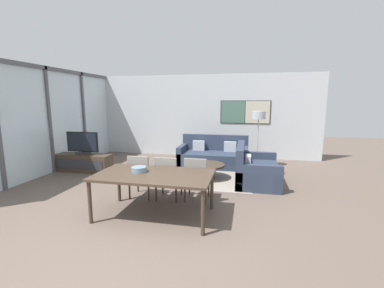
# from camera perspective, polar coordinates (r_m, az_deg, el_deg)

# --- Properties ---
(ground_plane) EXTENTS (24.00, 24.00, 0.00)m
(ground_plane) POSITION_cam_1_polar(r_m,az_deg,el_deg) (3.83, -15.75, -20.81)
(ground_plane) COLOR brown
(wall_back) EXTENTS (8.02, 0.09, 2.80)m
(wall_back) POSITION_cam_1_polar(r_m,az_deg,el_deg) (8.90, 1.95, 6.26)
(wall_back) COLOR silver
(wall_back) RESTS_ON ground_plane
(window_wall_left) EXTENTS (0.07, 5.85, 2.80)m
(window_wall_left) POSITION_cam_1_polar(r_m,az_deg,el_deg) (7.77, -29.31, 5.52)
(window_wall_left) COLOR silver
(window_wall_left) RESTS_ON ground_plane
(area_rug) EXTENTS (2.21, 1.80, 0.01)m
(area_rug) POSITION_cam_1_polar(r_m,az_deg,el_deg) (6.50, 3.27, -7.58)
(area_rug) COLOR gray
(area_rug) RESTS_ON ground_plane
(tv_console) EXTENTS (1.54, 0.47, 0.48)m
(tv_console) POSITION_cam_1_polar(r_m,az_deg,el_deg) (7.68, -22.90, -3.84)
(tv_console) COLOR #423326
(tv_console) RESTS_ON ground_plane
(television) EXTENTS (0.92, 0.20, 0.61)m
(television) POSITION_cam_1_polar(r_m,az_deg,el_deg) (7.58, -23.16, 0.11)
(television) COLOR #2D2D33
(television) RESTS_ON tv_console
(sofa_main) EXTENTS (2.01, 0.97, 0.89)m
(sofa_main) POSITION_cam_1_polar(r_m,az_deg,el_deg) (7.69, 4.82, -2.75)
(sofa_main) COLOR #2D384C
(sofa_main) RESTS_ON ground_plane
(sofa_side) EXTENTS (0.97, 1.54, 0.89)m
(sofa_side) POSITION_cam_1_polar(r_m,az_deg,el_deg) (6.29, 13.51, -5.80)
(sofa_side) COLOR #2D384C
(sofa_side) RESTS_ON ground_plane
(coffee_table) EXTENTS (0.89, 0.89, 0.37)m
(coffee_table) POSITION_cam_1_polar(r_m,az_deg,el_deg) (6.42, 3.30, -5.25)
(coffee_table) COLOR #423326
(coffee_table) RESTS_ON ground_plane
(dining_table) EXTENTS (1.92, 1.06, 0.73)m
(dining_table) POSITION_cam_1_polar(r_m,az_deg,el_deg) (4.31, -8.40, -7.33)
(dining_table) COLOR #423326
(dining_table) RESTS_ON ground_plane
(dining_chair_left) EXTENTS (0.46, 0.46, 0.87)m
(dining_chair_left) POSITION_cam_1_polar(r_m,az_deg,el_deg) (5.22, -11.27, -6.35)
(dining_chair_left) COLOR gray
(dining_chair_left) RESTS_ON ground_plane
(dining_chair_centre) EXTENTS (0.46, 0.46, 0.87)m
(dining_chair_centre) POSITION_cam_1_polar(r_m,az_deg,el_deg) (5.03, -5.41, -6.85)
(dining_chair_centre) COLOR gray
(dining_chair_centre) RESTS_ON ground_plane
(dining_chair_right) EXTENTS (0.46, 0.46, 0.87)m
(dining_chair_right) POSITION_cam_1_polar(r_m,az_deg,el_deg) (4.94, 1.00, -7.11)
(dining_chair_right) COLOR gray
(dining_chair_right) RESTS_ON ground_plane
(fruit_bowl) EXTENTS (0.26, 0.26, 0.09)m
(fruit_bowl) POSITION_cam_1_polar(r_m,az_deg,el_deg) (4.44, -11.67, -5.46)
(fruit_bowl) COLOR slate
(fruit_bowl) RESTS_ON dining_table
(floor_lamp) EXTENTS (0.37, 0.37, 1.63)m
(floor_lamp) POSITION_cam_1_polar(r_m,az_deg,el_deg) (7.48, 14.58, 5.36)
(floor_lamp) COLOR #2D2D33
(floor_lamp) RESTS_ON ground_plane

